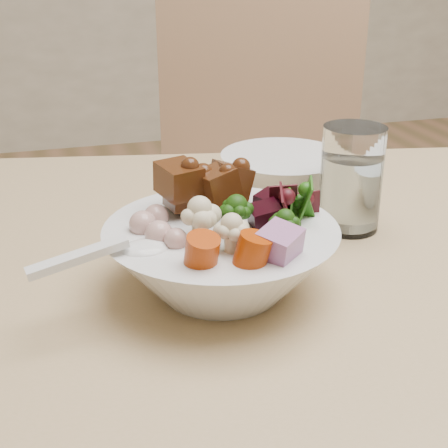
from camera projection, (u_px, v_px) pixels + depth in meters
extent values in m
cube|color=tan|center=(241.00, 250.00, 1.30)|extent=(0.60, 0.60, 0.04)
cube|color=tan|center=(258.00, 111.00, 1.39)|extent=(0.41, 0.24, 0.49)
cylinder|color=tan|center=(132.00, 393.00, 1.27)|extent=(0.04, 0.04, 0.46)
cylinder|color=tan|center=(320.00, 418.00, 1.20)|extent=(0.04, 0.04, 0.46)
cylinder|color=tan|center=(180.00, 299.00, 1.61)|extent=(0.04, 0.04, 0.46)
cylinder|color=tan|center=(329.00, 314.00, 1.54)|extent=(0.04, 0.04, 0.46)
sphere|color=#123308|center=(236.00, 220.00, 0.56)|extent=(0.04, 0.04, 0.04)
sphere|color=beige|center=(200.00, 225.00, 0.54)|extent=(0.04, 0.04, 0.04)
cube|color=black|center=(272.00, 208.00, 0.60)|extent=(0.04, 0.04, 0.03)
cube|color=#9B5D91|center=(279.00, 246.00, 0.52)|extent=(0.05, 0.05, 0.04)
cylinder|color=#A82F04|center=(202.00, 253.00, 0.50)|extent=(0.03, 0.03, 0.03)
sphere|color=tan|center=(159.00, 234.00, 0.55)|extent=(0.02, 0.02, 0.02)
ellipsoid|color=silver|center=(145.00, 250.00, 0.53)|extent=(0.05, 0.04, 0.02)
cube|color=silver|center=(78.00, 257.00, 0.51)|extent=(0.09, 0.03, 0.02)
cylinder|color=white|center=(351.00, 179.00, 0.71)|extent=(0.07, 0.07, 0.12)
cylinder|color=silver|center=(350.00, 191.00, 0.71)|extent=(0.06, 0.06, 0.08)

